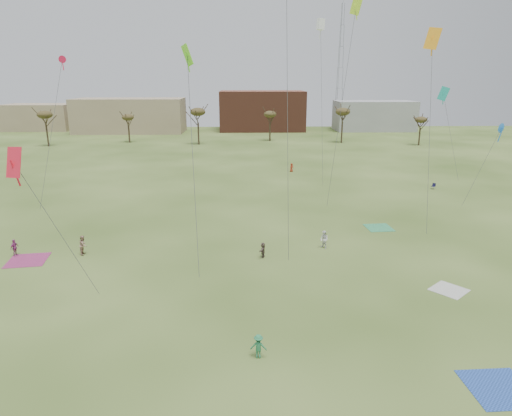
{
  "coord_description": "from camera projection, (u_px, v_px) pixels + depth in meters",
  "views": [
    {
      "loc": [
        -1.03,
        -23.58,
        15.83
      ],
      "look_at": [
        0.0,
        12.0,
        5.5
      ],
      "focal_mm": 31.48,
      "sensor_mm": 36.0,
      "label": 1
    }
  ],
  "objects": [
    {
      "name": "ground",
      "position": [
        262.0,
        351.0,
        27.08
      ],
      "size": [
        260.0,
        260.0,
        0.0
      ],
      "primitive_type": "plane",
      "color": "#304916",
      "rests_on": "ground"
    },
    {
      "name": "flyer_near_center",
      "position": [
        258.0,
        346.0,
        26.23
      ],
      "size": [
        1.03,
        0.69,
        1.49
      ],
      "primitive_type": "imported",
      "rotation": [
        0.0,
        0.0,
        2.99
      ],
      "color": "#287A4D",
      "rests_on": "ground"
    },
    {
      "name": "spectator_fore_b",
      "position": [
        83.0,
        245.0,
        41.66
      ],
      "size": [
        0.7,
        0.9,
        1.83
      ],
      "primitive_type": "imported",
      "rotation": [
        0.0,
        0.0,
        1.58
      ],
      "color": "#9F7865",
      "rests_on": "ground"
    },
    {
      "name": "spectator_fore_c",
      "position": [
        263.0,
        250.0,
        40.99
      ],
      "size": [
        0.76,
        1.39,
        1.43
      ],
      "primitive_type": "imported",
      "rotation": [
        0.0,
        0.0,
        4.44
      ],
      "color": "brown",
      "rests_on": "ground"
    },
    {
      "name": "spectator_mid_d",
      "position": [
        15.0,
        248.0,
        41.3
      ],
      "size": [
        0.62,
        1.01,
        1.61
      ],
      "primitive_type": "imported",
      "rotation": [
        0.0,
        0.0,
        1.31
      ],
      "color": "#A44486",
      "rests_on": "ground"
    },
    {
      "name": "spectator_mid_e",
      "position": [
        324.0,
        240.0,
        43.17
      ],
      "size": [
        1.03,
        1.07,
        1.73
      ],
      "primitive_type": "imported",
      "rotation": [
        0.0,
        0.0,
        5.37
      ],
      "color": "white",
      "rests_on": "ground"
    },
    {
      "name": "flyer_far_b",
      "position": [
        292.0,
        167.0,
        78.57
      ],
      "size": [
        0.88,
        0.81,
        1.51
      ],
      "primitive_type": "imported",
      "rotation": [
        0.0,
        0.0,
        0.59
      ],
      "color": "#9D311A",
      "rests_on": "ground"
    },
    {
      "name": "blanket_blue",
      "position": [
        499.0,
        389.0,
        23.76
      ],
      "size": [
        3.41,
        3.41,
        0.03
      ],
      "primitive_type": "cube",
      "rotation": [
        0.0,
        0.0,
        1.61
      ],
      "color": "#264CA8",
      "rests_on": "ground"
    },
    {
      "name": "blanket_cream",
      "position": [
        449.0,
        290.0,
        34.81
      ],
      "size": [
        3.37,
        3.37,
        0.03
      ],
      "primitive_type": "cube",
      "rotation": [
        0.0,
        0.0,
        2.28
      ],
      "color": "beige",
      "rests_on": "ground"
    },
    {
      "name": "blanket_plum",
      "position": [
        28.0,
        260.0,
        40.49
      ],
      "size": [
        3.75,
        3.75,
        0.03
      ],
      "primitive_type": "cube",
      "rotation": [
        0.0,
        0.0,
        0.14
      ],
      "color": "#932D5F",
      "rests_on": "ground"
    },
    {
      "name": "blanket_olive",
      "position": [
        379.0,
        228.0,
        49.29
      ],
      "size": [
        2.98,
        2.98,
        0.03
      ],
      "primitive_type": "cube",
      "rotation": [
        0.0,
        0.0,
        0.08
      ],
      "color": "#36955E",
      "rests_on": "ground"
    },
    {
      "name": "camp_chair_right",
      "position": [
        433.0,
        187.0,
        66.44
      ],
      "size": [
        0.74,
        0.74,
        0.87
      ],
      "rotation": [
        0.0,
        0.0,
        5.47
      ],
      "color": "#151336",
      "rests_on": "ground"
    },
    {
      "name": "kites_aloft",
      "position": [
        336.0,
        41.0,
        45.3
      ],
      "size": [
        56.86,
        60.91,
        25.26
      ],
      "color": "white",
      "rests_on": "ground"
    },
    {
      "name": "tree_line",
      "position": [
        235.0,
        118.0,
        100.98
      ],
      "size": [
        117.44,
        49.32,
        8.91
      ],
      "color": "#3A2B1E",
      "rests_on": "ground"
    },
    {
      "name": "building_tan",
      "position": [
        130.0,
        115.0,
        135.1
      ],
      "size": [
        32.0,
        14.0,
        10.0
      ],
      "primitive_type": "cube",
      "color": "#937F60",
      "rests_on": "ground"
    },
    {
      "name": "building_brick",
      "position": [
        262.0,
        111.0,
        140.74
      ],
      "size": [
        26.0,
        16.0,
        12.0
      ],
      "primitive_type": "cube",
      "color": "brown",
      "rests_on": "ground"
    },
    {
      "name": "building_grey",
      "position": [
        374.0,
        116.0,
        140.21
      ],
      "size": [
        24.0,
        12.0,
        9.0
      ],
      "primitive_type": "cube",
      "color": "gray",
      "rests_on": "ground"
    },
    {
      "name": "building_tan_west",
      "position": [
        40.0,
        117.0,
        141.27
      ],
      "size": [
        20.0,
        12.0,
        8.0
      ],
      "primitive_type": "cube",
      "color": "#937F60",
      "rests_on": "ground"
    },
    {
      "name": "radio_tower",
      "position": [
        340.0,
        67.0,
        142.55
      ],
      "size": [
        1.51,
        1.72,
        41.0
      ],
      "color": "#9EA3A8",
      "rests_on": "ground"
    }
  ]
}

